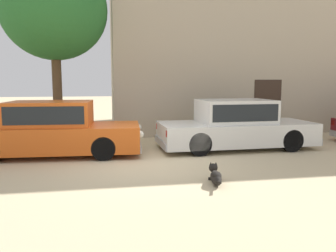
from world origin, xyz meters
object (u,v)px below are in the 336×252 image
(parked_sedan_second, at_px, (236,125))
(stray_dog_spotted, at_px, (216,176))
(acacia_tree_left, at_px, (54,10))
(parked_sedan_nearest, at_px, (52,129))

(parked_sedan_second, height_order, stray_dog_spotted, parked_sedan_second)
(acacia_tree_left, bearing_deg, parked_sedan_second, -25.84)
(stray_dog_spotted, bearing_deg, parked_sedan_nearest, 57.23)
(parked_sedan_nearest, height_order, acacia_tree_left, acacia_tree_left)
(parked_sedan_second, distance_m, stray_dog_spotted, 3.82)
(acacia_tree_left, bearing_deg, stray_dog_spotted, -57.77)
(parked_sedan_second, xyz_separation_m, acacia_tree_left, (-5.53, 2.68, 3.70))
(parked_sedan_nearest, distance_m, acacia_tree_left, 4.61)
(stray_dog_spotted, distance_m, acacia_tree_left, 8.32)
(stray_dog_spotted, relative_size, acacia_tree_left, 0.17)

